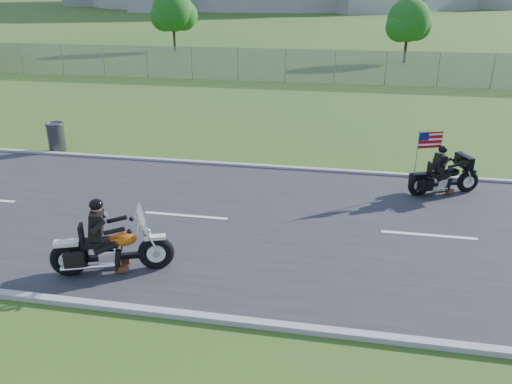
# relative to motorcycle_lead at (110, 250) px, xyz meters

# --- Properties ---
(ground) EXTENTS (420.00, 420.00, 0.00)m
(ground) POSITION_rel_motorcycle_lead_xyz_m (2.65, 2.85, -0.53)
(ground) COLOR #2B4F18
(ground) RESTS_ON ground
(road) EXTENTS (120.00, 8.00, 0.04)m
(road) POSITION_rel_motorcycle_lead_xyz_m (2.65, 2.85, -0.51)
(road) COLOR #28282B
(road) RESTS_ON ground
(curb_north) EXTENTS (120.00, 0.18, 0.12)m
(curb_north) POSITION_rel_motorcycle_lead_xyz_m (2.65, 6.90, -0.48)
(curb_north) COLOR #9E9B93
(curb_north) RESTS_ON ground
(curb_south) EXTENTS (120.00, 0.18, 0.12)m
(curb_south) POSITION_rel_motorcycle_lead_xyz_m (2.65, -1.20, -0.48)
(curb_south) COLOR #9E9B93
(curb_south) RESTS_ON ground
(fence) EXTENTS (60.00, 0.03, 2.00)m
(fence) POSITION_rel_motorcycle_lead_xyz_m (-2.35, 22.85, 0.47)
(fence) COLOR gray
(fence) RESTS_ON ground
(tree_fence_near) EXTENTS (3.52, 3.28, 4.75)m
(tree_fence_near) POSITION_rel_motorcycle_lead_xyz_m (8.70, 32.89, 2.44)
(tree_fence_near) COLOR #382316
(tree_fence_near) RESTS_ON ground
(tree_fence_mid) EXTENTS (3.96, 3.69, 5.30)m
(tree_fence_mid) POSITION_rel_motorcycle_lead_xyz_m (-11.30, 36.89, 2.77)
(tree_fence_mid) COLOR #382316
(tree_fence_mid) RESTS_ON ground
(motorcycle_lead) EXTENTS (2.41, 1.15, 1.68)m
(motorcycle_lead) POSITION_rel_motorcycle_lead_xyz_m (0.00, 0.00, 0.00)
(motorcycle_lead) COLOR black
(motorcycle_lead) RESTS_ON ground
(motorcycle_follow) EXTENTS (2.07, 1.08, 1.80)m
(motorcycle_follow) POSITION_rel_motorcycle_lead_xyz_m (7.37, 5.64, -0.03)
(motorcycle_follow) COLOR black
(motorcycle_follow) RESTS_ON ground
(trash_can) EXTENTS (0.76, 0.76, 1.01)m
(trash_can) POSITION_rel_motorcycle_lead_xyz_m (-5.60, 7.36, -0.03)
(trash_can) COLOR #39393E
(trash_can) RESTS_ON ground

